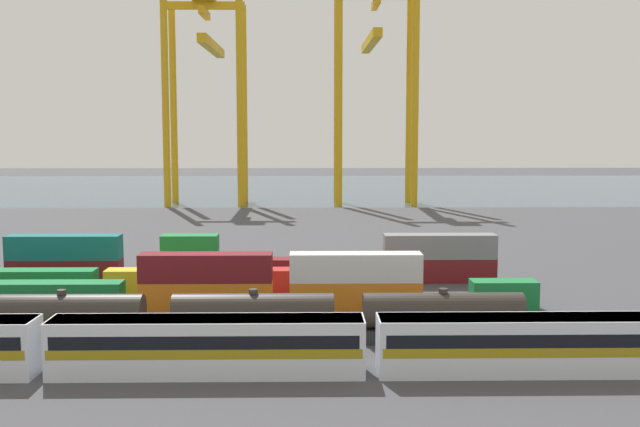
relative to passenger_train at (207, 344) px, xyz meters
name	(u,v)px	position (x,y,z in m)	size (l,w,h in m)	color
ground_plane	(275,239)	(1.83, 63.63, -2.14)	(420.00, 420.00, 0.00)	#424247
harbour_water	(290,188)	(1.83, 164.17, -2.14)	(400.00, 110.00, 0.01)	#384C60
passenger_train	(207,344)	(0.00, 0.00, 0.00)	(65.11, 3.14, 3.90)	silver
freight_tank_row	(158,318)	(-4.85, 7.90, -0.20)	(56.75, 2.72, 4.18)	#232326
shipping_container_2	(57,296)	(-16.27, 18.73, -0.84)	(12.10, 2.44, 2.60)	#197538
shipping_container_3	(207,295)	(-2.55, 18.73, -0.84)	(12.10, 2.44, 2.60)	orange
shipping_container_4	(206,267)	(-2.55, 18.73, 1.76)	(12.10, 2.44, 2.60)	maroon
shipping_container_5	(356,295)	(11.16, 18.73, -0.84)	(12.10, 2.44, 2.60)	orange
shipping_container_6	(356,267)	(11.16, 18.73, 1.76)	(12.10, 2.44, 2.60)	silver
shipping_container_7	(504,294)	(24.88, 18.73, -0.84)	(6.04, 2.44, 2.60)	#197538
shipping_container_9	(35,283)	(-20.43, 24.89, -0.84)	(12.10, 2.44, 2.60)	#197538
shipping_container_10	(167,282)	(-7.30, 24.89, -0.84)	(12.10, 2.44, 2.60)	gold
shipping_container_11	(298,282)	(5.82, 24.89, -0.84)	(12.10, 2.44, 2.60)	#AD211C
shipping_container_14	(65,271)	(-19.41, 31.05, -0.84)	(12.10, 2.44, 2.60)	maroon
shipping_container_15	(64,247)	(-19.41, 31.05, 1.76)	(12.10, 2.44, 2.60)	#146066
shipping_container_16	(190,271)	(-5.92, 31.05, -0.84)	(6.04, 2.44, 2.60)	maroon
shipping_container_17	(190,247)	(-5.92, 31.05, 1.76)	(6.04, 2.44, 2.60)	#197538
shipping_container_18	(315,270)	(7.57, 31.05, -0.84)	(12.10, 2.44, 2.60)	maroon
shipping_container_19	(439,270)	(21.06, 31.05, -0.84)	(12.10, 2.44, 2.60)	maroon
shipping_container_20	(440,246)	(21.06, 31.05, 1.76)	(12.10, 2.44, 2.60)	slate
gantry_crane_west	(207,73)	(-15.35, 119.74, 26.63)	(17.35, 35.74, 46.91)	gold
gantry_crane_central	(374,68)	(21.61, 119.58, 27.71)	(17.85, 35.09, 49.10)	gold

